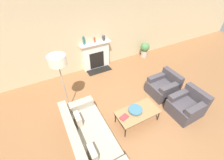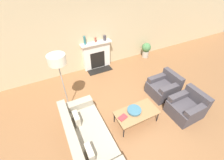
% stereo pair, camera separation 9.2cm
% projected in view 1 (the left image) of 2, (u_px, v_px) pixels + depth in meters
% --- Properties ---
extents(ground_plane, '(18.00, 18.00, 0.00)m').
position_uv_depth(ground_plane, '(132.00, 122.00, 4.27)').
color(ground_plane, brown).
extents(wall_back, '(18.00, 0.06, 2.90)m').
position_uv_depth(wall_back, '(87.00, 34.00, 5.54)').
color(wall_back, '#C6B289').
rests_on(wall_back, ground_plane).
extents(fireplace, '(1.23, 0.59, 1.14)m').
position_uv_depth(fireplace, '(96.00, 56.00, 6.09)').
color(fireplace, silver).
rests_on(fireplace, ground_plane).
extents(couch, '(0.93, 2.08, 0.78)m').
position_uv_depth(couch, '(89.00, 139.00, 3.54)').
color(couch, '#9E937F').
rests_on(couch, ground_plane).
extents(armchair_near, '(0.87, 0.78, 0.77)m').
position_uv_depth(armchair_near, '(187.00, 106.00, 4.36)').
color(armchair_near, '#423D42').
rests_on(armchair_near, ground_plane).
extents(armchair_far, '(0.87, 0.78, 0.77)m').
position_uv_depth(armchair_far, '(164.00, 86.00, 5.02)').
color(armchair_far, '#423D42').
rests_on(armchair_far, ground_plane).
extents(coffee_table, '(1.18, 0.60, 0.41)m').
position_uv_depth(coffee_table, '(138.00, 112.00, 4.06)').
color(coffee_table, olive).
rests_on(coffee_table, ground_plane).
extents(bowl, '(0.38, 0.38, 0.08)m').
position_uv_depth(bowl, '(135.00, 110.00, 4.04)').
color(bowl, '#38667A').
rests_on(bowl, coffee_table).
extents(book, '(0.26, 0.21, 0.02)m').
position_uv_depth(book, '(124.00, 117.00, 3.89)').
color(book, '#9E2D33').
rests_on(book, coffee_table).
extents(floor_lamp, '(0.45, 0.45, 1.85)m').
position_uv_depth(floor_lamp, '(59.00, 66.00, 3.71)').
color(floor_lamp, gray).
rests_on(floor_lamp, ground_plane).
extents(mantel_vase_left, '(0.08, 0.08, 0.32)m').
position_uv_depth(mantel_vase_left, '(84.00, 41.00, 5.48)').
color(mantel_vase_left, '#28666B').
rests_on(mantel_vase_left, fireplace).
extents(mantel_vase_center_left, '(0.07, 0.07, 0.19)m').
position_uv_depth(mantel_vase_center_left, '(95.00, 40.00, 5.67)').
color(mantel_vase_center_left, brown).
rests_on(mantel_vase_center_left, fireplace).
extents(mantel_vase_center_right, '(0.12, 0.12, 0.19)m').
position_uv_depth(mantel_vase_center_right, '(104.00, 38.00, 5.81)').
color(mantel_vase_center_right, '#3D383D').
rests_on(mantel_vase_center_right, fireplace).
extents(potted_plant, '(0.41, 0.41, 0.69)m').
position_uv_depth(potted_plant, '(145.00, 49.00, 6.91)').
color(potted_plant, '#B2A899').
rests_on(potted_plant, ground_plane).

